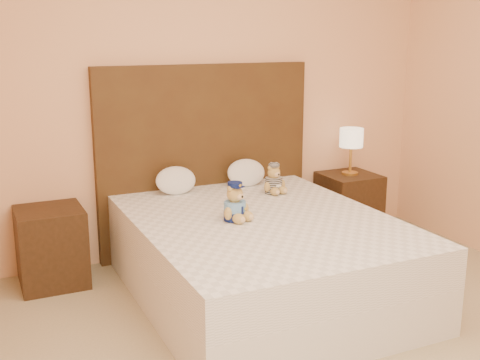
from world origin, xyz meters
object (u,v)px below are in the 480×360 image
pillow_left (176,179)px  pillow_right (246,171)px  teddy_police (235,202)px  teddy_prisoner (274,179)px  lamp (351,140)px  nightstand_left (51,247)px  nightstand_right (348,205)px  bed (262,257)px

pillow_left → pillow_right: pillow_right is taller
pillow_right → teddy_police: bearing=-120.0°
teddy_police → teddy_prisoner: 0.74m
teddy_police → pillow_left: bearing=77.5°
lamp → teddy_prisoner: (-0.88, -0.27, -0.19)m
nightstand_left → pillow_right: 1.58m
nightstand_left → nightstand_right: 2.50m
bed → nightstand_right: (1.25, 0.80, -0.00)m
pillow_left → pillow_right: (0.59, 0.00, 0.00)m
nightstand_left → nightstand_right: same height
nightstand_left → teddy_police: bearing=-35.7°
bed → pillow_left: (-0.31, 0.83, 0.39)m
teddy_prisoner → pillow_right: 0.31m
teddy_police → teddy_prisoner: bearing=20.5°
nightstand_right → pillow_left: (-1.56, 0.03, 0.39)m
nightstand_left → nightstand_right: size_ratio=1.00×
teddy_police → nightstand_left: bearing=122.6°
lamp → pillow_right: size_ratio=1.24×
nightstand_right → teddy_prisoner: (-0.88, -0.27, 0.39)m
teddy_prisoner → nightstand_right: bearing=7.7°
bed → nightstand_right: bearing=32.6°
lamp → teddy_prisoner: bearing=-163.1°
nightstand_left → pillow_right: pillow_right is taller
pillow_left → pillow_right: 0.59m
nightstand_right → teddy_prisoner: 1.00m
bed → nightstand_left: (-1.25, 0.80, -0.00)m
bed → nightstand_left: size_ratio=3.64×
nightstand_left → lamp: bearing=0.0°
nightstand_left → lamp: (2.50, 0.00, 0.57)m
lamp → pillow_right: 0.99m
teddy_prisoner → bed: bearing=-133.7°
lamp → pillow_left: 1.57m
bed → pillow_right: bearing=71.6°
pillow_left → pillow_right: bearing=0.0°
bed → pillow_left: size_ratio=6.37×
pillow_right → bed: bearing=-108.4°
pillow_left → teddy_police: bearing=-80.8°
bed → lamp: bearing=32.6°
nightstand_left → nightstand_right: bearing=0.0°
nightstand_left → teddy_police: teddy_police is taller
pillow_left → nightstand_left: bearing=-178.2°
lamp → pillow_left: bearing=178.9°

